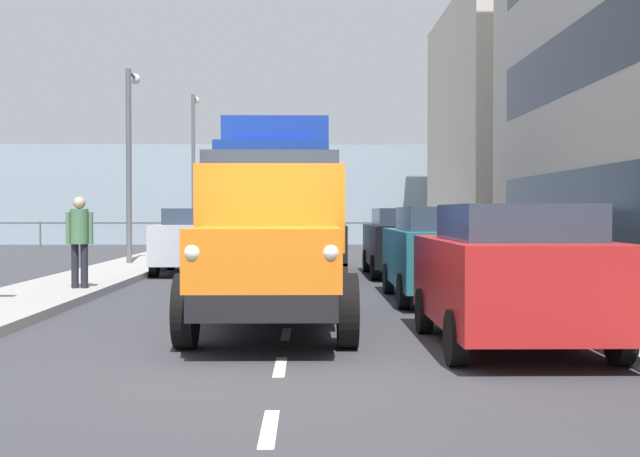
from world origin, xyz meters
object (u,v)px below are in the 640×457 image
(truck_vintage_orange, at_px, (272,245))
(lamp_post_promenade, at_px, (130,146))
(car_red_kerbside_near, at_px, (511,273))
(lamp_post_far, at_px, (194,156))
(lorry_cargo_blue, at_px, (278,194))
(pedestrian_near_railing, at_px, (79,234))
(car_silver_oppositeside_0, at_px, (194,240))
(car_black_kerbside_2, at_px, (404,241))
(car_teal_kerbside_1, at_px, (441,252))

(truck_vintage_orange, height_order, lamp_post_promenade, lamp_post_promenade)
(truck_vintage_orange, bearing_deg, car_red_kerbside_near, 155.77)
(truck_vintage_orange, height_order, lamp_post_far, lamp_post_far)
(lorry_cargo_blue, relative_size, car_red_kerbside_near, 2.15)
(lamp_post_promenade, xyz_separation_m, lamp_post_far, (-0.06, -12.86, 0.59))
(pedestrian_near_railing, bearing_deg, lorry_cargo_blue, -126.63)
(pedestrian_near_railing, bearing_deg, car_red_kerbside_near, 138.07)
(car_silver_oppositeside_0, xyz_separation_m, pedestrian_near_railing, (1.41, 5.82, 0.30))
(lamp_post_promenade, bearing_deg, truck_vintage_orange, 110.04)
(lorry_cargo_blue, relative_size, car_black_kerbside_2, 1.91)
(car_teal_kerbside_1, height_order, car_silver_oppositeside_0, same)
(car_red_kerbside_near, relative_size, pedestrian_near_railing, 2.15)
(car_black_kerbside_2, height_order, pedestrian_near_railing, pedestrian_near_railing)
(lamp_post_promenade, bearing_deg, car_red_kerbside_near, 118.26)
(car_teal_kerbside_1, bearing_deg, car_silver_oppositeside_0, -51.35)
(car_red_kerbside_near, height_order, lamp_post_far, lamp_post_far)
(lorry_cargo_blue, distance_m, lamp_post_promenade, 5.59)
(truck_vintage_orange, distance_m, lamp_post_promenade, 13.90)
(car_red_kerbside_near, bearing_deg, car_teal_kerbside_1, -90.00)
(lorry_cargo_blue, height_order, car_red_kerbside_near, lorry_cargo_blue)
(car_red_kerbside_near, xyz_separation_m, car_black_kerbside_2, (0.00, -11.01, 0.00))
(pedestrian_near_railing, xyz_separation_m, lamp_post_promenade, (0.75, -8.01, 2.36))
(lorry_cargo_blue, bearing_deg, lamp_post_promenade, -34.92)
(truck_vintage_orange, relative_size, lamp_post_promenade, 1.00)
(lorry_cargo_blue, bearing_deg, car_teal_kerbside_1, 118.41)
(lamp_post_promenade, bearing_deg, pedestrian_near_railing, 95.36)
(lorry_cargo_blue, xyz_separation_m, lamp_post_far, (4.35, -15.95, 2.07))
(car_silver_oppositeside_0, bearing_deg, truck_vintage_orange, 103.32)
(car_red_kerbside_near, distance_m, pedestrian_near_railing, 9.24)
(car_red_kerbside_near, relative_size, car_black_kerbside_2, 0.89)
(car_silver_oppositeside_0, xyz_separation_m, lamp_post_far, (2.10, -15.05, 3.25))
(car_black_kerbside_2, distance_m, lamp_post_far, 18.02)
(car_red_kerbside_near, height_order, lamp_post_promenade, lamp_post_promenade)
(lorry_cargo_blue, relative_size, car_silver_oppositeside_0, 2.03)
(car_teal_kerbside_1, distance_m, pedestrian_near_railing, 6.95)
(car_teal_kerbside_1, xyz_separation_m, car_silver_oppositeside_0, (5.46, -6.82, -0.00))
(lamp_post_far, bearing_deg, car_red_kerbside_near, 105.62)
(truck_vintage_orange, xyz_separation_m, car_red_kerbside_near, (-2.93, 1.32, -0.28))
(truck_vintage_orange, bearing_deg, pedestrian_near_railing, -50.91)
(pedestrian_near_railing, bearing_deg, lamp_post_far, -88.11)
(car_red_kerbside_near, distance_m, car_teal_kerbside_1, 5.17)
(car_black_kerbside_2, height_order, lamp_post_promenade, lamp_post_promenade)
(lorry_cargo_blue, xyz_separation_m, car_teal_kerbside_1, (-3.21, 5.93, -1.18))
(lamp_post_far, bearing_deg, pedestrian_near_railing, 91.89)
(lamp_post_promenade, distance_m, lamp_post_far, 12.88)
(lorry_cargo_blue, height_order, car_black_kerbside_2, lorry_cargo_blue)
(truck_vintage_orange, height_order, car_silver_oppositeside_0, truck_vintage_orange)
(lorry_cargo_blue, height_order, lamp_post_promenade, lamp_post_promenade)
(car_red_kerbside_near, relative_size, lamp_post_promenade, 0.68)
(car_silver_oppositeside_0, height_order, lamp_post_promenade, lamp_post_promenade)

